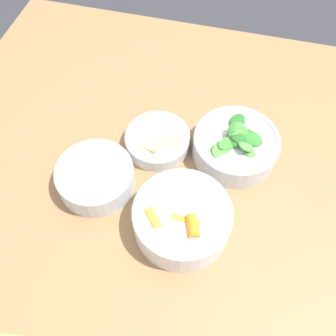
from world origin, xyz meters
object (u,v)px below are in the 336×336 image
(bowl_greens, at_px, (236,145))
(bowl_cookies, at_px, (157,140))
(bowl_beans_hotdog, at_px, (96,177))
(bowl_carrots, at_px, (182,218))

(bowl_greens, relative_size, bowl_cookies, 1.27)
(bowl_greens, distance_m, bowl_beans_hotdog, 0.31)
(bowl_beans_hotdog, height_order, bowl_cookies, bowl_beans_hotdog)
(bowl_carrots, bearing_deg, bowl_greens, -109.93)
(bowl_cookies, bearing_deg, bowl_greens, -173.76)
(bowl_greens, height_order, bowl_cookies, bowl_greens)
(bowl_greens, distance_m, bowl_cookies, 0.17)
(bowl_carrots, bearing_deg, bowl_cookies, -61.45)
(bowl_beans_hotdog, bearing_deg, bowl_cookies, -126.53)
(bowl_carrots, xyz_separation_m, bowl_beans_hotdog, (0.20, -0.05, -0.01))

